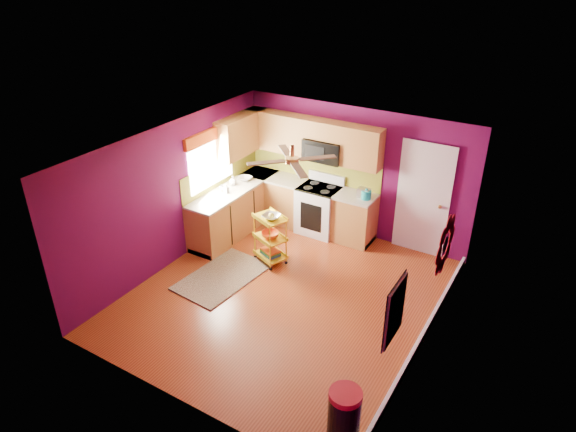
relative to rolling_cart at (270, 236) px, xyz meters
The scene contains 18 objects.
ground 1.19m from the rolling_cart, 44.73° to the right, with size 5.00×5.00×0.00m, color maroon.
room_envelope 1.57m from the rolling_cart, 43.74° to the right, with size 4.54×5.04×2.52m.
lower_cabinets 1.22m from the rolling_cart, 118.84° to the left, with size 2.81×2.31×0.94m.
electric_range 1.43m from the rolling_cart, 81.56° to the left, with size 0.76×0.66×1.13m.
upper_cabinetry 1.98m from the rolling_cart, 108.75° to the left, with size 2.80×2.30×1.26m.
left_window 1.93m from the rolling_cart, 168.50° to the left, with size 0.08×1.35×1.08m.
panel_door 2.77m from the rolling_cart, 39.07° to the left, with size 0.95×0.11×2.15m.
right_wall_art 3.32m from the rolling_cart, 20.08° to the right, with size 0.04×2.74×1.04m.
ceiling_fan 2.01m from the rolling_cart, 36.05° to the right, with size 1.01×1.01×0.26m.
shag_rug 1.08m from the rolling_cart, 116.97° to the right, with size 0.96×1.57×0.02m, color black.
rolling_cart is the anchor object (origin of this frame).
trash_can 3.85m from the rolling_cart, 44.90° to the right, with size 0.45×0.46×0.72m.
teal_kettle 1.90m from the rolling_cart, 50.59° to the left, with size 0.18×0.18×0.21m.
toaster 1.89m from the rolling_cart, 52.90° to the left, with size 0.22×0.15×0.18m, color beige.
soap_bottle_a 1.32m from the rolling_cart, 164.89° to the left, with size 0.08×0.08×0.18m, color #EA3F72.
soap_bottle_b 1.52m from the rolling_cart, 152.44° to the left, with size 0.15×0.15×0.19m, color white.
counter_dish 1.62m from the rolling_cart, 141.09° to the left, with size 0.26×0.26×0.06m, color white.
counter_cup 1.40m from the rolling_cart, 164.86° to the left, with size 0.14×0.14×0.11m, color white.
Camera 1 is at (3.49, -5.73, 5.01)m, focal length 32.00 mm.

